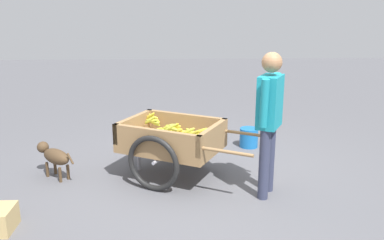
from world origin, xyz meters
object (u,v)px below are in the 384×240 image
Objects in this scene: dog at (54,156)px; vendor_person at (269,113)px; plastic_bucket at (249,138)px; fruit_cart at (172,142)px.

vendor_person is at bearing 166.31° from dog.
vendor_person is at bearing 86.06° from plastic_bucket.
vendor_person is (-1.01, 0.54, 0.48)m from fruit_cart.
fruit_cart is 1.25m from vendor_person.
fruit_cart is 1.41m from dog.
vendor_person reaches higher than fruit_cart.
dog is at bearing 21.46° from plastic_bucket.
vendor_person reaches higher than dog.
fruit_cart reaches higher than plastic_bucket.
dog is 2.71m from plastic_bucket.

